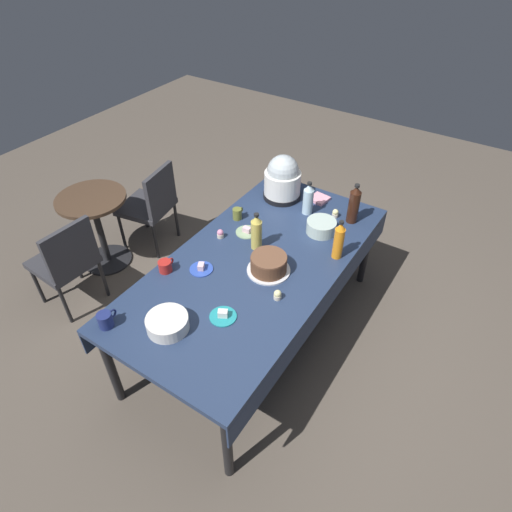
# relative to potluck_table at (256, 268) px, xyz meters

# --- Properties ---
(ground) EXTENTS (9.00, 9.00, 0.00)m
(ground) POSITION_rel_potluck_table_xyz_m (0.00, 0.00, -0.69)
(ground) COLOR brown
(potluck_table) EXTENTS (2.20, 1.10, 0.75)m
(potluck_table) POSITION_rel_potluck_table_xyz_m (0.00, 0.00, 0.00)
(potluck_table) COLOR navy
(potluck_table) RESTS_ON ground
(frosted_layer_cake) EXTENTS (0.30, 0.30, 0.13)m
(frosted_layer_cake) POSITION_rel_potluck_table_xyz_m (-0.03, -0.12, 0.12)
(frosted_layer_cake) COLOR silver
(frosted_layer_cake) RESTS_ON potluck_table
(slow_cooker) EXTENTS (0.31, 0.31, 0.38)m
(slow_cooker) POSITION_rel_potluck_table_xyz_m (0.81, 0.27, 0.24)
(slow_cooker) COLOR black
(slow_cooker) RESTS_ON potluck_table
(glass_salad_bowl) EXTENTS (0.22, 0.22, 0.10)m
(glass_salad_bowl) POSITION_rel_potluck_table_xyz_m (0.55, -0.22, 0.11)
(glass_salad_bowl) COLOR #B2C6BC
(glass_salad_bowl) RESTS_ON potluck_table
(ceramic_snack_bowl) EXTENTS (0.25, 0.25, 0.09)m
(ceramic_snack_bowl) POSITION_rel_potluck_table_xyz_m (-0.79, 0.11, 0.11)
(ceramic_snack_bowl) COLOR silver
(ceramic_snack_bowl) RESTS_ON potluck_table
(dessert_plate_teal) EXTENTS (0.17, 0.17, 0.05)m
(dessert_plate_teal) POSITION_rel_potluck_table_xyz_m (-0.54, -0.11, 0.07)
(dessert_plate_teal) COLOR teal
(dessert_plate_teal) RESTS_ON potluck_table
(dessert_plate_cobalt) EXTENTS (0.16, 0.16, 0.05)m
(dessert_plate_cobalt) POSITION_rel_potluck_table_xyz_m (-0.27, 0.27, 0.07)
(dessert_plate_cobalt) COLOR #2D4CB2
(dessert_plate_cobalt) RESTS_ON potluck_table
(dessert_plate_sage) EXTENTS (0.17, 0.17, 0.05)m
(dessert_plate_sage) POSITION_rel_potluck_table_xyz_m (0.24, 0.24, 0.07)
(dessert_plate_sage) COLOR #8CA87F
(dessert_plate_sage) RESTS_ON potluck_table
(cupcake_vanilla) EXTENTS (0.05, 0.05, 0.07)m
(cupcake_vanilla) POSITION_rel_potluck_table_xyz_m (0.79, -0.23, 0.09)
(cupcake_vanilla) COLOR beige
(cupcake_vanilla) RESTS_ON potluck_table
(cupcake_rose) EXTENTS (0.05, 0.05, 0.07)m
(cupcake_rose) POSITION_rel_potluck_table_xyz_m (0.09, 0.37, 0.09)
(cupcake_rose) COLOR beige
(cupcake_rose) RESTS_ON potluck_table
(cupcake_mint) EXTENTS (0.05, 0.05, 0.07)m
(cupcake_mint) POSITION_rel_potluck_table_xyz_m (-0.22, -0.31, 0.09)
(cupcake_mint) COLOR beige
(cupcake_mint) RESTS_ON potluck_table
(soda_bottle_cola) EXTENTS (0.09, 0.09, 0.33)m
(soda_bottle_cola) POSITION_rel_potluck_table_xyz_m (0.81, -0.36, 0.22)
(soda_bottle_cola) COLOR #33190F
(soda_bottle_cola) RESTS_ON potluck_table
(soda_bottle_ginger_ale) EXTENTS (0.08, 0.08, 0.29)m
(soda_bottle_ginger_ale) POSITION_rel_potluck_table_xyz_m (0.13, 0.08, 0.20)
(soda_bottle_ginger_ale) COLOR gold
(soda_bottle_ginger_ale) RESTS_ON potluck_table
(soda_bottle_orange_juice) EXTENTS (0.07, 0.07, 0.31)m
(soda_bottle_orange_juice) POSITION_rel_potluck_table_xyz_m (0.36, -0.45, 0.20)
(soda_bottle_orange_juice) COLOR orange
(soda_bottle_orange_juice) RESTS_ON potluck_table
(soda_bottle_water) EXTENTS (0.08, 0.08, 0.28)m
(soda_bottle_water) POSITION_rel_potluck_table_xyz_m (0.72, -0.02, 0.19)
(soda_bottle_water) COLOR silver
(soda_bottle_water) RESTS_ON potluck_table
(coffee_mug_red) EXTENTS (0.13, 0.09, 0.08)m
(coffee_mug_red) POSITION_rel_potluck_table_xyz_m (-0.41, 0.46, 0.10)
(coffee_mug_red) COLOR #B2231E
(coffee_mug_red) RESTS_ON potluck_table
(coffee_mug_navy) EXTENTS (0.13, 0.09, 0.10)m
(coffee_mug_navy) POSITION_rel_potluck_table_xyz_m (-0.97, 0.43, 0.11)
(coffee_mug_navy) COLOR navy
(coffee_mug_navy) RESTS_ON potluck_table
(coffee_mug_olive) EXTENTS (0.11, 0.07, 0.09)m
(coffee_mug_olive) POSITION_rel_potluck_table_xyz_m (0.35, 0.40, 0.11)
(coffee_mug_olive) COLOR olive
(coffee_mug_olive) RESTS_ON potluck_table
(paper_napkin_stack) EXTENTS (0.16, 0.16, 0.02)m
(paper_napkin_stack) POSITION_rel_potluck_table_xyz_m (0.94, -0.02, 0.07)
(paper_napkin_stack) COLOR pink
(paper_napkin_stack) RESTS_ON potluck_table
(maroon_chair_left) EXTENTS (0.46, 0.46, 0.85)m
(maroon_chair_left) POSITION_rel_potluck_table_xyz_m (-0.55, 1.44, -0.20)
(maroon_chair_left) COLOR #333338
(maroon_chair_left) RESTS_ON ground
(maroon_chair_right) EXTENTS (0.51, 0.51, 0.85)m
(maroon_chair_right) POSITION_rel_potluck_table_xyz_m (0.41, 1.44, -0.20)
(maroon_chair_right) COLOR #333338
(maroon_chair_right) RESTS_ON ground
(round_cafe_table) EXTENTS (0.60, 0.60, 0.72)m
(round_cafe_table) POSITION_rel_potluck_table_xyz_m (-0.05, 1.66, -0.19)
(round_cafe_table) COLOR #473323
(round_cafe_table) RESTS_ON ground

